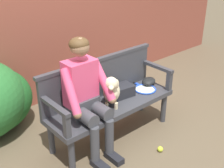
{
  "coord_description": "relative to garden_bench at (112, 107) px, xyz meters",
  "views": [
    {
      "loc": [
        -2.0,
        -2.28,
        2.19
      ],
      "look_at": [
        0.0,
        0.0,
        0.72
      ],
      "focal_mm": 47.07,
      "sensor_mm": 36.0,
      "label": 1
    }
  ],
  "objects": [
    {
      "name": "bench_armrest_left_end",
      "position": [
        -0.77,
        -0.09,
        0.26
      ],
      "size": [
        0.06,
        0.53,
        0.28
      ],
      "color": "#38383D",
      "rests_on": "garden_bench"
    },
    {
      "name": "brick_garden_fence",
      "position": [
        0.0,
        1.49,
        0.9
      ],
      "size": [
        8.0,
        0.3,
        2.61
      ],
      "primitive_type": "cube",
      "color": "brown",
      "rests_on": "ground"
    },
    {
      "name": "bench_armrest_right_end",
      "position": [
        0.77,
        -0.09,
        0.26
      ],
      "size": [
        0.06,
        0.53,
        0.28
      ],
      "color": "#38383D",
      "rests_on": "garden_bench"
    },
    {
      "name": "ground_plane",
      "position": [
        0.0,
        0.0,
        -0.41
      ],
      "size": [
        40.0,
        40.0,
        0.0
      ],
      "primitive_type": "plane",
      "color": "brown"
    },
    {
      "name": "person_seated",
      "position": [
        -0.39,
        -0.02,
        0.33
      ],
      "size": [
        0.56,
        0.66,
        1.34
      ],
      "color": "black",
      "rests_on": "ground"
    },
    {
      "name": "garden_bench",
      "position": [
        0.0,
        0.0,
        0.0
      ],
      "size": [
        1.62,
        0.53,
        0.47
      ],
      "color": "#38383D",
      "rests_on": "ground"
    },
    {
      "name": "baseball_glove",
      "position": [
        0.7,
        0.06,
        0.11
      ],
      "size": [
        0.27,
        0.24,
        0.09
      ],
      "primitive_type": "ellipsoid",
      "rotation": [
        0.0,
        0.0,
        0.4
      ],
      "color": "black",
      "rests_on": "garden_bench"
    },
    {
      "name": "tennis_racket",
      "position": [
        0.55,
        0.01,
        0.07
      ],
      "size": [
        0.32,
        0.58,
        0.03
      ],
      "color": "blue",
      "rests_on": "garden_bench"
    },
    {
      "name": "bench_backrest",
      "position": [
        0.0,
        0.23,
        0.32
      ],
      "size": [
        1.66,
        0.06,
        0.5
      ],
      "color": "#38383D",
      "rests_on": "garden_bench"
    },
    {
      "name": "sports_bag",
      "position": [
        0.21,
        0.06,
        0.13
      ],
      "size": [
        0.3,
        0.24,
        0.14
      ],
      "primitive_type": "cube",
      "rotation": [
        0.0,
        0.0,
        -0.13
      ],
      "color": "#232328",
      "rests_on": "garden_bench"
    },
    {
      "name": "dog_on_bench",
      "position": [
        -0.06,
        -0.06,
        0.27
      ],
      "size": [
        0.36,
        0.38,
        0.42
      ],
      "color": "beige",
      "rests_on": "garden_bench"
    },
    {
      "name": "tennis_ball",
      "position": [
        0.21,
        -0.6,
        -0.37
      ],
      "size": [
        0.07,
        0.07,
        0.07
      ],
      "primitive_type": "sphere",
      "color": "#CCDB33",
      "rests_on": "ground"
    }
  ]
}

